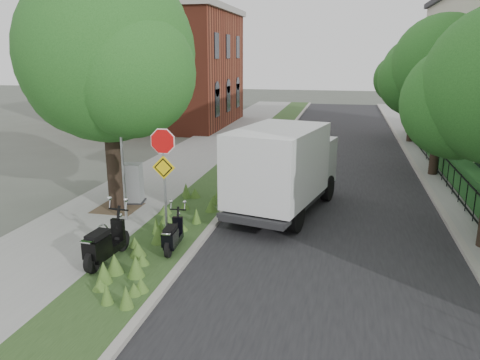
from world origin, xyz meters
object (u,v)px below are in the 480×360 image
object	(u,v)px
box_truck	(284,165)
scooter_near	(103,248)
scooter_far	(172,239)
sign_assembly	(164,162)
utility_cabinet	(129,184)

from	to	relation	value
box_truck	scooter_near	bearing A→B (deg)	-125.64
scooter_far	box_truck	size ratio (longest dim) A/B	0.26
scooter_far	sign_assembly	bearing A→B (deg)	121.30
scooter_far	box_truck	xyz separation A→B (m)	(2.34, 4.03, 1.14)
box_truck	scooter_far	bearing A→B (deg)	-120.12
scooter_near	sign_assembly	bearing A→B (deg)	63.36
scooter_near	utility_cabinet	world-z (taller)	utility_cabinet
sign_assembly	scooter_far	bearing A→B (deg)	-58.70
box_truck	utility_cabinet	bearing A→B (deg)	-175.70
scooter_near	utility_cabinet	bearing A→B (deg)	108.48
scooter_near	box_truck	world-z (taller)	box_truck
utility_cabinet	sign_assembly	bearing A→B (deg)	-49.39
sign_assembly	scooter_near	distance (m)	2.70
scooter_near	box_truck	xyz separation A→B (m)	(3.68, 5.14, 1.05)
sign_assembly	box_truck	world-z (taller)	sign_assembly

